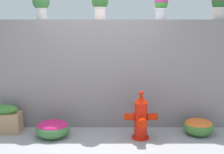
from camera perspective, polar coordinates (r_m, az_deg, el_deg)
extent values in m
plane|color=#979598|center=(4.74, -2.62, -13.92)|extent=(24.00, 24.00, 0.00)
cube|color=gray|center=(5.56, -2.18, 0.73)|extent=(5.04, 0.40, 2.03)
cylinder|color=beige|center=(5.66, -13.72, 12.05)|extent=(0.18, 0.18, 0.22)
cylinder|color=beige|center=(5.66, -13.77, 13.02)|extent=(0.21, 0.21, 0.03)
sphere|color=#2E632E|center=(5.67, -13.82, 14.22)|extent=(0.32, 0.32, 0.32)
cylinder|color=beige|center=(5.44, -2.38, 12.47)|extent=(0.19, 0.19, 0.23)
cylinder|color=beige|center=(5.44, -2.38, 13.53)|extent=(0.23, 0.23, 0.03)
sphere|color=#2B5A26|center=(5.45, -2.39, 14.65)|extent=(0.31, 0.31, 0.31)
cylinder|color=silver|center=(5.54, 9.61, 12.15)|extent=(0.20, 0.20, 0.20)
cylinder|color=silver|center=(5.54, 9.64, 13.05)|extent=(0.24, 0.24, 0.03)
sphere|color=#387E2D|center=(5.54, 9.68, 14.08)|extent=(0.24, 0.24, 0.24)
ellipsoid|color=#AE287A|center=(5.55, 9.69, 14.50)|extent=(0.25, 0.25, 0.13)
cylinder|color=beige|center=(5.82, 20.24, 11.68)|extent=(0.21, 0.21, 0.23)
cylinder|color=beige|center=(5.83, 20.30, 12.63)|extent=(0.25, 0.25, 0.03)
sphere|color=#275F24|center=(5.83, 20.37, 13.71)|extent=(0.28, 0.28, 0.28)
cylinder|color=red|center=(5.15, 5.60, -11.73)|extent=(0.30, 0.30, 0.03)
cylinder|color=red|center=(5.04, 5.67, -8.54)|extent=(0.22, 0.22, 0.64)
cone|color=red|center=(4.93, 5.75, -4.28)|extent=(0.23, 0.23, 0.14)
cylinder|color=red|center=(4.90, 5.77, -3.20)|extent=(0.08, 0.08, 0.05)
cylinder|color=red|center=(5.00, 3.41, -7.82)|extent=(0.18, 0.12, 0.12)
cylinder|color=red|center=(5.04, 7.93, -7.76)|extent=(0.18, 0.12, 0.12)
cylinder|color=red|center=(4.83, 5.91, -8.92)|extent=(0.15, 0.19, 0.15)
ellipsoid|color=#3F7132|center=(5.45, 16.63, -9.46)|extent=(0.54, 0.48, 0.31)
ellipsoid|color=orange|center=(5.43, 16.67, -8.78)|extent=(0.48, 0.43, 0.17)
ellipsoid|color=#3C713B|center=(5.23, -11.60, -10.08)|extent=(0.60, 0.54, 0.31)
ellipsoid|color=#C51E62|center=(5.21, -11.63, -9.36)|extent=(0.54, 0.48, 0.17)
cube|color=#A2805A|center=(5.66, -20.34, -8.41)|extent=(0.58, 0.30, 0.37)
ellipsoid|color=#3F7B32|center=(5.59, -20.51, -6.02)|extent=(0.49, 0.26, 0.18)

